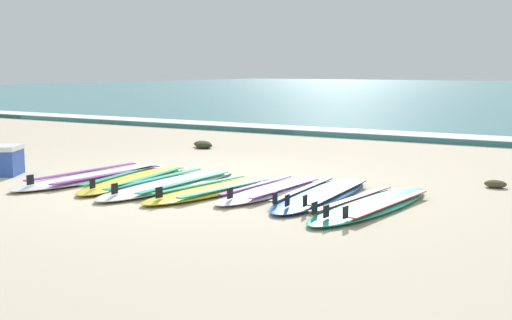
{
  "coord_description": "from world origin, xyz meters",
  "views": [
    {
      "loc": [
        4.65,
        -6.08,
        1.34
      ],
      "look_at": [
        0.48,
        0.67,
        0.25
      ],
      "focal_mm": 46.6,
      "sensor_mm": 36.0,
      "label": 1
    }
  ],
  "objects_px": {
    "surfboard_0": "(96,176)",
    "surfboard_3": "(213,190)",
    "cooler_box": "(7,160)",
    "surfboard_2": "(171,183)",
    "surfboard_5": "(321,194)",
    "surfboard_4": "(271,190)",
    "surfboard_1": "(135,179)",
    "surfboard_6": "(371,205)"
  },
  "relations": [
    {
      "from": "surfboard_0",
      "to": "surfboard_3",
      "type": "relative_size",
      "value": 1.18
    },
    {
      "from": "surfboard_3",
      "to": "cooler_box",
      "type": "height_order",
      "value": "cooler_box"
    },
    {
      "from": "surfboard_2",
      "to": "surfboard_5",
      "type": "distance_m",
      "value": 1.78
    },
    {
      "from": "surfboard_0",
      "to": "surfboard_2",
      "type": "height_order",
      "value": "same"
    },
    {
      "from": "surfboard_4",
      "to": "cooler_box",
      "type": "distance_m",
      "value": 3.56
    },
    {
      "from": "surfboard_5",
      "to": "surfboard_1",
      "type": "bearing_deg",
      "value": -172.51
    },
    {
      "from": "surfboard_4",
      "to": "surfboard_5",
      "type": "bearing_deg",
      "value": 7.65
    },
    {
      "from": "surfboard_5",
      "to": "surfboard_6",
      "type": "height_order",
      "value": "same"
    },
    {
      "from": "surfboard_1",
      "to": "cooler_box",
      "type": "height_order",
      "value": "cooler_box"
    },
    {
      "from": "cooler_box",
      "to": "surfboard_3",
      "type": "bearing_deg",
      "value": 7.05
    },
    {
      "from": "surfboard_2",
      "to": "surfboard_6",
      "type": "xyz_separation_m",
      "value": [
        2.42,
        0.07,
        0.0
      ]
    },
    {
      "from": "surfboard_0",
      "to": "surfboard_3",
      "type": "height_order",
      "value": "same"
    },
    {
      "from": "surfboard_3",
      "to": "surfboard_2",
      "type": "bearing_deg",
      "value": 172.92
    },
    {
      "from": "surfboard_0",
      "to": "surfboard_1",
      "type": "xyz_separation_m",
      "value": [
        0.55,
        0.09,
        0.0
      ]
    },
    {
      "from": "surfboard_6",
      "to": "cooler_box",
      "type": "xyz_separation_m",
      "value": [
        -4.72,
        -0.52,
        0.16
      ]
    },
    {
      "from": "surfboard_5",
      "to": "surfboard_6",
      "type": "distance_m",
      "value": 0.7
    },
    {
      "from": "surfboard_1",
      "to": "surfboard_3",
      "type": "height_order",
      "value": "same"
    },
    {
      "from": "surfboard_4",
      "to": "cooler_box",
      "type": "bearing_deg",
      "value": -168.9
    },
    {
      "from": "surfboard_5",
      "to": "cooler_box",
      "type": "bearing_deg",
      "value": -169.38
    },
    {
      "from": "surfboard_2",
      "to": "surfboard_6",
      "type": "distance_m",
      "value": 2.42
    },
    {
      "from": "surfboard_2",
      "to": "surfboard_1",
      "type": "bearing_deg",
      "value": 178.71
    },
    {
      "from": "surfboard_4",
      "to": "surfboard_6",
      "type": "xyz_separation_m",
      "value": [
        1.23,
        -0.17,
        0.0
      ]
    },
    {
      "from": "surfboard_2",
      "to": "surfboard_4",
      "type": "height_order",
      "value": "same"
    },
    {
      "from": "surfboard_3",
      "to": "surfboard_1",
      "type": "bearing_deg",
      "value": 175.6
    },
    {
      "from": "surfboard_3",
      "to": "surfboard_4",
      "type": "bearing_deg",
      "value": 30.51
    },
    {
      "from": "surfboard_1",
      "to": "surfboard_6",
      "type": "relative_size",
      "value": 1.01
    },
    {
      "from": "surfboard_0",
      "to": "surfboard_4",
      "type": "xyz_separation_m",
      "value": [
        2.3,
        0.32,
        0.0
      ]
    },
    {
      "from": "surfboard_1",
      "to": "surfboard_4",
      "type": "height_order",
      "value": "same"
    },
    {
      "from": "surfboard_0",
      "to": "surfboard_3",
      "type": "distance_m",
      "value": 1.75
    },
    {
      "from": "surfboard_1",
      "to": "surfboard_6",
      "type": "distance_m",
      "value": 2.98
    },
    {
      "from": "cooler_box",
      "to": "surfboard_4",
      "type": "bearing_deg",
      "value": 11.1
    },
    {
      "from": "surfboard_1",
      "to": "surfboard_5",
      "type": "distance_m",
      "value": 2.34
    },
    {
      "from": "surfboard_3",
      "to": "cooler_box",
      "type": "bearing_deg",
      "value": -172.95
    },
    {
      "from": "surfboard_5",
      "to": "cooler_box",
      "type": "xyz_separation_m",
      "value": [
        -4.06,
        -0.76,
        0.16
      ]
    },
    {
      "from": "surfboard_4",
      "to": "surfboard_5",
      "type": "xyz_separation_m",
      "value": [
        0.57,
        0.08,
        0.0
      ]
    },
    {
      "from": "surfboard_3",
      "to": "surfboard_6",
      "type": "height_order",
      "value": "same"
    },
    {
      "from": "surfboard_1",
      "to": "cooler_box",
      "type": "relative_size",
      "value": 4.16
    },
    {
      "from": "surfboard_1",
      "to": "surfboard_3",
      "type": "distance_m",
      "value": 1.2
    },
    {
      "from": "surfboard_0",
      "to": "surfboard_5",
      "type": "relative_size",
      "value": 1.09
    },
    {
      "from": "surfboard_1",
      "to": "surfboard_2",
      "type": "xyz_separation_m",
      "value": [
        0.56,
        -0.01,
        -0.0
      ]
    },
    {
      "from": "surfboard_6",
      "to": "surfboard_2",
      "type": "bearing_deg",
      "value": -178.23
    },
    {
      "from": "surfboard_4",
      "to": "surfboard_6",
      "type": "relative_size",
      "value": 0.87
    }
  ]
}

